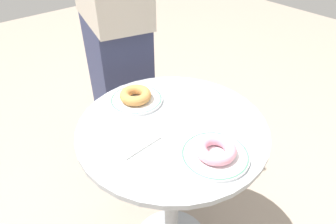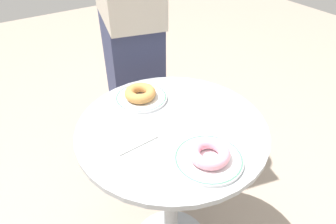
{
  "view_description": "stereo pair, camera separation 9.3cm",
  "coord_description": "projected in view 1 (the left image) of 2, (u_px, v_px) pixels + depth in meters",
  "views": [
    {
      "loc": [
        0.55,
        -0.48,
        1.32
      ],
      "look_at": [
        -0.02,
        -0.0,
        0.76
      ],
      "focal_mm": 32.07,
      "sensor_mm": 36.0,
      "label": 1
    },
    {
      "loc": [
        0.61,
        -0.41,
        1.32
      ],
      "look_at": [
        -0.02,
        -0.0,
        0.76
      ],
      "focal_mm": 32.07,
      "sensor_mm": 36.0,
      "label": 2
    }
  ],
  "objects": [
    {
      "name": "cafe_table",
      "position": [
        172.0,
        178.0,
        1.1
      ],
      "size": [
        0.61,
        0.61,
        0.72
      ],
      "color": "#999EA3",
      "rests_on": "ground"
    },
    {
      "name": "plate_left",
      "position": [
        136.0,
        100.0,
        1.05
      ],
      "size": [
        0.18,
        0.18,
        0.01
      ],
      "color": "white",
      "rests_on": "cafe_table"
    },
    {
      "name": "plate_right",
      "position": [
        215.0,
        155.0,
        0.84
      ],
      "size": [
        0.19,
        0.19,
        0.01
      ],
      "color": "white",
      "rests_on": "cafe_table"
    },
    {
      "name": "donut_old_fashioned",
      "position": [
        135.0,
        95.0,
        1.04
      ],
      "size": [
        0.12,
        0.12,
        0.03
      ],
      "primitive_type": "torus",
      "rotation": [
        0.0,
        0.0,
        4.85
      ],
      "color": "#BC7F42",
      "rests_on": "plate_left"
    },
    {
      "name": "donut_pink_frosted",
      "position": [
        215.0,
        149.0,
        0.82
      ],
      "size": [
        0.15,
        0.15,
        0.03
      ],
      "primitive_type": "torus",
      "rotation": [
        0.0,
        0.0,
        4.25
      ],
      "color": "pink",
      "rests_on": "plate_right"
    },
    {
      "name": "paper_napkin",
      "position": [
        130.0,
        137.0,
        0.9
      ],
      "size": [
        0.14,
        0.14,
        0.01
      ],
      "primitive_type": "cube",
      "rotation": [
        0.0,
        0.0,
        0.07
      ],
      "color": "white",
      "rests_on": "cafe_table"
    },
    {
      "name": "person_figure",
      "position": [
        114.0,
        29.0,
        1.28
      ],
      "size": [
        0.44,
        0.31,
        1.69
      ],
      "color": "#2D3351",
      "rests_on": "ground"
    }
  ]
}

